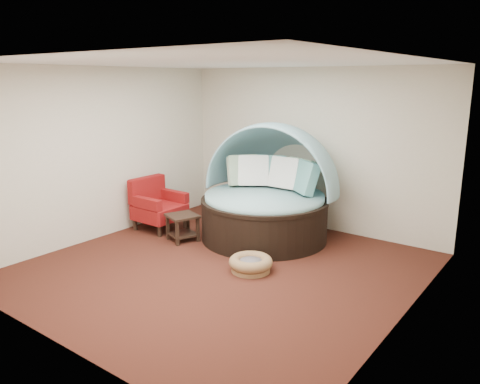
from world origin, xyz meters
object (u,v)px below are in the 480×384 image
Objects in this scene: canopy_daybed at (268,185)px; red_armchair at (157,206)px; pet_basket at (251,264)px; side_table at (182,224)px.

red_armchair is at bearing -164.60° from canopy_daybed.
pet_basket is 1.69m from side_table.
pet_basket is 1.34× the size of side_table.
canopy_daybed is at bearing 24.21° from red_armchair.
red_armchair is at bearing 165.15° from side_table.
red_armchair is 0.85m from side_table.
canopy_daybed reaches higher than side_table.
canopy_daybed reaches higher than pet_basket.
pet_basket is (0.64, -1.38, -0.78)m from canopy_daybed.
pet_basket is at bearing -12.86° from red_armchair.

